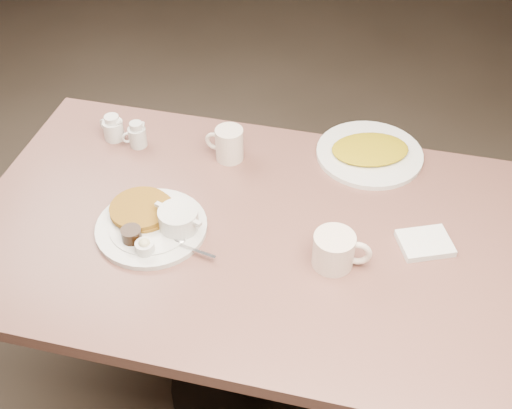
% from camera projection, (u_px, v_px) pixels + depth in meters
% --- Properties ---
extents(diner_table, '(1.50, 0.90, 0.75)m').
position_uv_depth(diner_table, '(254.00, 272.00, 1.81)').
color(diner_table, '#84564C').
rests_on(diner_table, ground).
extents(main_plate, '(0.38, 0.37, 0.07)m').
position_uv_depth(main_plate, '(155.00, 222.00, 1.68)').
color(main_plate, silver).
rests_on(main_plate, diner_table).
extents(coffee_mug_near, '(0.15, 0.11, 0.09)m').
position_uv_depth(coffee_mug_near, '(335.00, 250.00, 1.58)').
color(coffee_mug_near, white).
rests_on(coffee_mug_near, diner_table).
extents(napkin, '(0.16, 0.15, 0.02)m').
position_uv_depth(napkin, '(425.00, 243.00, 1.64)').
color(napkin, white).
rests_on(napkin, diner_table).
extents(coffee_mug_far, '(0.12, 0.09, 0.10)m').
position_uv_depth(coffee_mug_far, '(228.00, 144.00, 1.88)').
color(coffee_mug_far, '#F1E1D1').
rests_on(coffee_mug_far, diner_table).
extents(creamer_left, '(0.07, 0.06, 0.08)m').
position_uv_depth(creamer_left, '(137.00, 135.00, 1.93)').
color(creamer_left, silver).
rests_on(creamer_left, diner_table).
extents(creamer_right, '(0.09, 0.07, 0.08)m').
position_uv_depth(creamer_right, '(113.00, 128.00, 1.96)').
color(creamer_right, white).
rests_on(creamer_right, diner_table).
extents(hash_plate, '(0.40, 0.40, 0.04)m').
position_uv_depth(hash_plate, '(370.00, 152.00, 1.91)').
color(hash_plate, white).
rests_on(hash_plate, diner_table).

